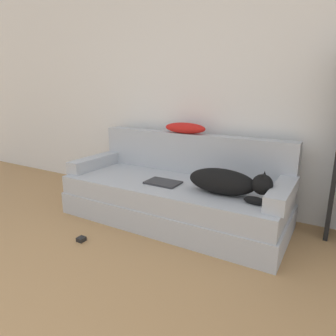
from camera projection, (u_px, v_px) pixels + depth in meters
wall_back at (200, 76)px, 3.04m from camera, size 7.82×0.06×2.70m
couch at (173, 201)px, 2.85m from camera, size 2.10×0.87×0.39m
couch_backrest at (191, 153)px, 3.05m from camera, size 2.06×0.15×0.40m
couch_arm_left at (95, 162)px, 3.26m from camera, size 0.15×0.68×0.12m
couch_arm_right at (283, 193)px, 2.30m from camera, size 0.15×0.68×0.12m
dog at (227, 182)px, 2.42m from camera, size 0.69×0.25×0.23m
laptop at (163, 183)px, 2.73m from camera, size 0.31×0.21×0.02m
throw_pillow at (185, 128)px, 3.00m from camera, size 0.44×0.16×0.11m
power_adapter at (81, 239)px, 2.48m from camera, size 0.06×0.06×0.03m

